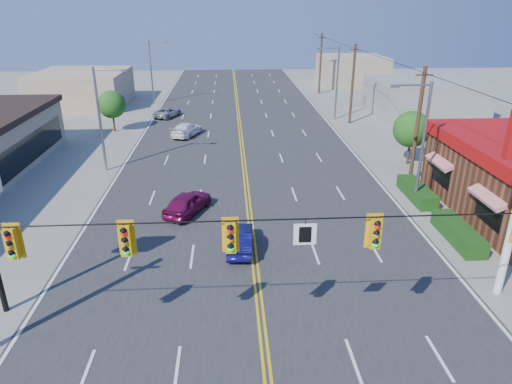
{
  "coord_description": "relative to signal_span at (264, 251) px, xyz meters",
  "views": [
    {
      "loc": [
        -1.17,
        -12.92,
        12.35
      ],
      "look_at": [
        0.31,
        11.43,
        2.2
      ],
      "focal_mm": 32.0,
      "sensor_mm": 36.0,
      "label": 1
    }
  ],
  "objects": [
    {
      "name": "utility_pole_far",
      "position": [
        12.32,
        54.0,
        -0.69
      ],
      "size": [
        0.28,
        0.28,
        8.4
      ],
      "primitive_type": "cylinder",
      "color": "#47301E",
      "rests_on": "ground"
    },
    {
      "name": "utility_pole_near",
      "position": [
        12.32,
        18.0,
        -0.69
      ],
      "size": [
        0.28,
        0.28,
        8.4
      ],
      "primitive_type": "cylinder",
      "color": "#47301E",
      "rests_on": "ground"
    },
    {
      "name": "tree_west",
      "position": [
        -12.88,
        34.0,
        -2.09
      ],
      "size": [
        2.8,
        2.8,
        4.2
      ],
      "color": "#47301E",
      "rests_on": "ground"
    },
    {
      "name": "car_silver",
      "position": [
        -8.11,
        39.89,
        -4.32
      ],
      "size": [
        3.33,
        4.47,
        1.13
      ],
      "primitive_type": "imported",
      "rotation": [
        0.0,
        0.0,
        2.73
      ],
      "color": "#B4B3B9",
      "rests_on": "ground"
    },
    {
      "name": "car_blue",
      "position": [
        -0.58,
        8.61,
        -4.28
      ],
      "size": [
        1.52,
        3.77,
        1.22
      ],
      "primitive_type": "imported",
      "rotation": [
        0.0,
        0.0,
        3.08
      ],
      "color": "#0D0D4C",
      "rests_on": "ground"
    },
    {
      "name": "bld_east_mid",
      "position": [
        22.12,
        40.0,
        -2.89
      ],
      "size": [
        12.0,
        10.0,
        4.0
      ],
      "primitive_type": "cube",
      "color": "gray",
      "rests_on": "ground"
    },
    {
      "name": "bld_east_far",
      "position": [
        19.12,
        62.0,
        -2.69
      ],
      "size": [
        10.0,
        10.0,
        4.4
      ],
      "primitive_type": "cube",
      "color": "tan",
      "rests_on": "ground"
    },
    {
      "name": "streetlight_sw",
      "position": [
        -10.67,
        22.0,
        -0.37
      ],
      "size": [
        2.55,
        0.25,
        8.0
      ],
      "color": "gray",
      "rests_on": "ground"
    },
    {
      "name": "ground",
      "position": [
        0.12,
        0.0,
        -4.89
      ],
      "size": [
        160.0,
        160.0,
        0.0
      ],
      "primitive_type": "plane",
      "color": "gray",
      "rests_on": "ground"
    },
    {
      "name": "streetlight_ne",
      "position": [
        10.91,
        38.0,
        -0.37
      ],
      "size": [
        2.55,
        0.25,
        8.0
      ],
      "color": "gray",
      "rests_on": "ground"
    },
    {
      "name": "signal_span",
      "position": [
        0.0,
        0.0,
        0.0
      ],
      "size": [
        24.32,
        0.34,
        9.0
      ],
      "color": "#47301E",
      "rests_on": "ground"
    },
    {
      "name": "road",
      "position": [
        0.12,
        20.0,
        -4.86
      ],
      "size": [
        20.0,
        120.0,
        0.06
      ],
      "primitive_type": "cube",
      "color": "#2D2D30",
      "rests_on": "ground"
    },
    {
      "name": "bld_west_far",
      "position": [
        -19.88,
        48.0,
        -2.79
      ],
      "size": [
        11.0,
        12.0,
        4.2
      ],
      "primitive_type": "cube",
      "color": "tan",
      "rests_on": "ground"
    },
    {
      "name": "utility_pole_mid",
      "position": [
        12.32,
        36.0,
        -0.69
      ],
      "size": [
        0.28,
        0.28,
        8.4
      ],
      "primitive_type": "cylinder",
      "color": "#47301E",
      "rests_on": "ground"
    },
    {
      "name": "tree_kfc_rear",
      "position": [
        13.62,
        22.0,
        -1.95
      ],
      "size": [
        2.94,
        2.94,
        4.41
      ],
      "color": "#47301E",
      "rests_on": "ground"
    },
    {
      "name": "streetlight_se",
      "position": [
        10.91,
        14.0,
        -0.37
      ],
      "size": [
        2.55,
        0.25,
        8.0
      ],
      "color": "gray",
      "rests_on": "ground"
    },
    {
      "name": "streetlight_nw",
      "position": [
        -10.67,
        48.0,
        -0.37
      ],
      "size": [
        2.55,
        0.25,
        8.0
      ],
      "color": "gray",
      "rests_on": "ground"
    },
    {
      "name": "car_white",
      "position": [
        -5.23,
        31.64,
        -4.24
      ],
      "size": [
        3.32,
        4.8,
        1.29
      ],
      "primitive_type": "imported",
      "rotation": [
        0.0,
        0.0,
        2.77
      ],
      "color": "white",
      "rests_on": "ground"
    },
    {
      "name": "car_magenta",
      "position": [
        -3.76,
        13.44,
        -4.19
      ],
      "size": [
        3.19,
        4.37,
        1.38
      ],
      "primitive_type": "imported",
      "rotation": [
        0.0,
        0.0,
        2.71
      ],
      "color": "maroon",
      "rests_on": "ground"
    }
  ]
}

